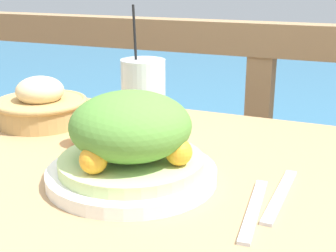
# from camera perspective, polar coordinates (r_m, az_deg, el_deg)

# --- Properties ---
(patio_table) EXTENTS (0.96, 0.72, 0.77)m
(patio_table) POSITION_cam_1_polar(r_m,az_deg,el_deg) (0.81, 0.38, -13.95)
(patio_table) COLOR tan
(patio_table) RESTS_ON ground_plane
(railing_fence) EXTENTS (2.80, 0.08, 0.95)m
(railing_fence) POSITION_cam_1_polar(r_m,az_deg,el_deg) (1.37, 11.07, 2.66)
(railing_fence) COLOR #937551
(railing_fence) RESTS_ON ground_plane
(sea_backdrop) EXTENTS (12.00, 4.00, 0.47)m
(sea_backdrop) POSITION_cam_1_polar(r_m,az_deg,el_deg) (3.89, 18.64, 4.44)
(sea_backdrop) COLOR teal
(sea_backdrop) RESTS_ON ground_plane
(salad_plate) EXTENTS (0.26, 0.26, 0.14)m
(salad_plate) POSITION_cam_1_polar(r_m,az_deg,el_deg) (0.71, -4.51, -2.13)
(salad_plate) COLOR white
(salad_plate) RESTS_ON patio_table
(drink_glass) EXTENTS (0.09, 0.09, 0.25)m
(drink_glass) POSITION_cam_1_polar(r_m,az_deg,el_deg) (0.93, -3.02, 3.71)
(drink_glass) COLOR silver
(drink_glass) RESTS_ON patio_table
(bread_basket) EXTENTS (0.19, 0.19, 0.10)m
(bread_basket) POSITION_cam_1_polar(r_m,az_deg,el_deg) (1.02, -15.21, 2.43)
(bread_basket) COLOR tan
(bread_basket) RESTS_ON patio_table
(fork) EXTENTS (0.03, 0.18, 0.00)m
(fork) POSITION_cam_1_polar(r_m,az_deg,el_deg) (0.65, 10.43, -9.94)
(fork) COLOR silver
(fork) RESTS_ON patio_table
(knife) EXTENTS (0.02, 0.18, 0.00)m
(knife) POSITION_cam_1_polar(r_m,az_deg,el_deg) (0.69, 13.51, -8.23)
(knife) COLOR silver
(knife) RESTS_ON patio_table
(orange_near_basket) EXTENTS (0.07, 0.07, 0.07)m
(orange_near_basket) POSITION_cam_1_polar(r_m,az_deg,el_deg) (0.87, -9.82, -0.21)
(orange_near_basket) COLOR #F9A328
(orange_near_basket) RESTS_ON patio_table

